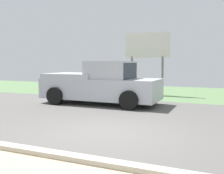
% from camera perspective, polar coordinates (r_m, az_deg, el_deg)
% --- Properties ---
extents(ground_plane, '(40.00, 22.00, 0.20)m').
position_cam_1_polar(ground_plane, '(9.63, 5.96, -5.88)').
color(ground_plane, '#565451').
extents(pickup_truck, '(5.20, 2.28, 1.88)m').
position_cam_1_polar(pickup_truck, '(11.58, -2.40, 0.63)').
color(pickup_truck, '#ADB2BA').
rests_on(pickup_truck, ground_plane).
extents(roadside_billboard, '(2.60, 0.12, 3.50)m').
position_cam_1_polar(roadside_billboard, '(15.13, 7.66, 8.05)').
color(roadside_billboard, slate).
rests_on(roadside_billboard, ground_plane).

